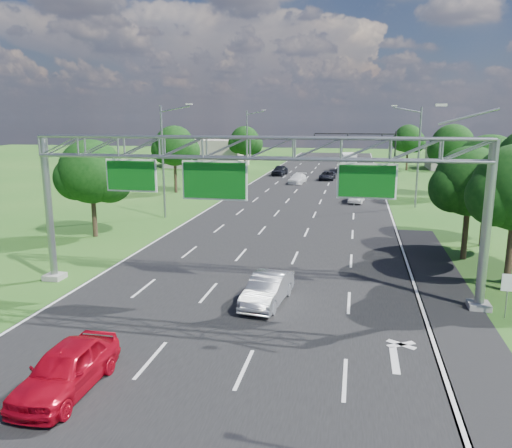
% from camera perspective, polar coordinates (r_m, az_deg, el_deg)
% --- Properties ---
extents(ground, '(220.00, 220.00, 0.00)m').
position_cam_1_polar(ground, '(43.44, 3.89, 0.14)').
color(ground, '#205419').
rests_on(ground, ground).
extents(road, '(18.00, 180.00, 0.02)m').
position_cam_1_polar(road, '(43.44, 3.89, 0.14)').
color(road, black).
rests_on(road, ground).
extents(road_flare, '(3.00, 30.00, 0.02)m').
position_cam_1_polar(road_flare, '(28.03, 20.60, -7.35)').
color(road_flare, black).
rests_on(road_flare, ground).
extents(sign_gantry, '(23.50, 1.00, 9.56)m').
position_cam_1_polar(sign_gantry, '(24.78, -0.68, 7.30)').
color(sign_gantry, gray).
rests_on(sign_gantry, ground).
extents(regulatory_sign, '(0.60, 0.08, 2.10)m').
position_cam_1_polar(regulatory_sign, '(25.26, 26.86, -6.41)').
color(regulatory_sign, gray).
rests_on(regulatory_sign, ground).
extents(traffic_signal, '(12.21, 0.24, 7.00)m').
position_cam_1_polar(traffic_signal, '(77.27, 13.02, 8.94)').
color(traffic_signal, black).
rests_on(traffic_signal, ground).
extents(streetlight_l_near, '(2.97, 0.22, 10.16)m').
position_cam_1_polar(streetlight_l_near, '(45.50, -10.39, 7.61)').
color(streetlight_l_near, gray).
rests_on(streetlight_l_near, ground).
extents(streetlight_l_far, '(2.97, 0.22, 10.16)m').
position_cam_1_polar(streetlight_l_far, '(79.03, -0.89, 9.61)').
color(streetlight_l_far, gray).
rests_on(streetlight_l_far, ground).
extents(streetlight_r_mid, '(2.97, 0.22, 10.16)m').
position_cam_1_polar(streetlight_r_mid, '(52.58, 17.89, 7.81)').
color(streetlight_r_mid, gray).
rests_on(streetlight_r_mid, ground).
extents(tree_verge_la, '(5.76, 4.80, 7.40)m').
position_cam_1_polar(tree_verge_la, '(39.54, -18.17, 5.37)').
color(tree_verge_la, '#2D2116').
rests_on(tree_verge_la, ground).
extents(tree_verge_lb, '(5.76, 4.80, 8.06)m').
position_cam_1_polar(tree_verge_lb, '(61.17, -9.22, 8.59)').
color(tree_verge_lb, '#2D2116').
rests_on(tree_verge_lb, ground).
extents(tree_verge_lc, '(5.76, 4.80, 7.62)m').
position_cam_1_polar(tree_verge_lc, '(84.32, -1.24, 9.35)').
color(tree_verge_lc, '#2D2116').
rests_on(tree_verge_lc, ground).
extents(tree_verge_rd, '(5.76, 4.80, 8.28)m').
position_cam_1_polar(tree_verge_rd, '(61.20, 21.57, 8.12)').
color(tree_verge_rd, '#2D2116').
rests_on(tree_verge_rd, ground).
extents(tree_verge_re, '(5.76, 4.80, 7.84)m').
position_cam_1_polar(tree_verge_re, '(90.67, 17.05, 9.16)').
color(tree_verge_re, '#2D2116').
rests_on(tree_verge_re, ground).
extents(building_left, '(14.00, 10.00, 5.00)m').
position_cam_1_polar(building_left, '(94.47, -5.60, 8.08)').
color(building_left, gray).
rests_on(building_left, ground).
extents(building_right, '(12.00, 9.00, 4.00)m').
position_cam_1_polar(building_right, '(96.20, 22.64, 6.99)').
color(building_right, gray).
rests_on(building_right, ground).
extents(red_coupe, '(1.89, 4.71, 1.60)m').
position_cam_1_polar(red_coupe, '(18.30, -20.85, -15.21)').
color(red_coupe, '#B9081B').
rests_on(red_coupe, ground).
extents(silver_sedan, '(2.13, 4.66, 1.48)m').
position_cam_1_polar(silver_sedan, '(24.54, 1.32, -7.47)').
color(silver_sedan, '#9C9FA6').
rests_on(silver_sedan, ground).
extents(car_queue_a, '(2.43, 4.80, 1.34)m').
position_cam_1_polar(car_queue_a, '(69.76, 4.77, 5.19)').
color(car_queue_a, white).
rests_on(car_queue_a, ground).
extents(car_queue_b, '(2.31, 4.57, 1.24)m').
position_cam_1_polar(car_queue_b, '(74.29, 8.15, 5.49)').
color(car_queue_b, black).
rests_on(car_queue_b, ground).
extents(car_queue_c, '(2.30, 4.86, 1.60)m').
position_cam_1_polar(car_queue_c, '(79.54, 2.73, 6.16)').
color(car_queue_c, black).
rests_on(car_queue_c, ground).
extents(car_queue_d, '(1.92, 4.28, 1.36)m').
position_cam_1_polar(car_queue_d, '(54.90, 11.46, 3.15)').
color(car_queue_d, silver).
rests_on(car_queue_d, ground).
extents(box_truck, '(2.93, 8.10, 2.98)m').
position_cam_1_polar(box_truck, '(86.79, 10.48, 6.88)').
color(box_truck, silver).
rests_on(box_truck, ground).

